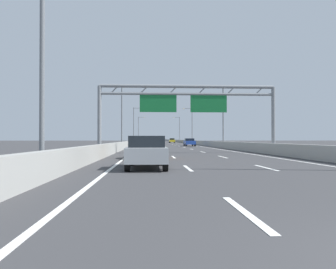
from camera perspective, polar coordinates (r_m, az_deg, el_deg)
ground_plane at (r=102.55m, az=-1.21°, el=-1.46°), size 260.00×260.00×0.00m
lane_dash_left_0 at (r=6.37m, az=13.02°, el=-12.83°), size 0.16×3.00×0.01m
lane_dash_left_1 at (r=15.14m, az=3.43°, el=-5.79°), size 0.16×3.00×0.01m
lane_dash_left_2 at (r=24.08m, az=0.96°, el=-3.90°), size 0.16×3.00×0.01m
lane_dash_left_3 at (r=33.05m, az=-0.17°, el=-3.04°), size 0.16×3.00×0.01m
lane_dash_left_4 at (r=42.04m, az=-0.82°, el=-2.54°), size 0.16×3.00×0.01m
lane_dash_left_5 at (r=51.03m, az=-1.23°, el=-2.22°), size 0.16×3.00×0.01m
lane_dash_left_6 at (r=60.02m, az=-1.53°, el=-1.99°), size 0.16×3.00×0.01m
lane_dash_left_7 at (r=69.02m, az=-1.74°, el=-1.82°), size 0.16×3.00×0.01m
lane_dash_left_8 at (r=78.01m, az=-1.91°, el=-1.70°), size 0.16×3.00×0.01m
lane_dash_left_9 at (r=87.01m, az=-2.04°, el=-1.59°), size 0.16×3.00×0.01m
lane_dash_left_10 at (r=96.01m, az=-2.15°, el=-1.51°), size 0.16×3.00×0.01m
lane_dash_left_11 at (r=105.00m, az=-2.24°, el=-1.44°), size 0.16×3.00×0.01m
lane_dash_left_12 at (r=114.00m, az=-2.31°, el=-1.39°), size 0.16×3.00×0.01m
lane_dash_left_13 at (r=123.00m, az=-2.37°, el=-1.34°), size 0.16×3.00×0.01m
lane_dash_left_14 at (r=132.00m, az=-2.43°, el=-1.29°), size 0.16×3.00×0.01m
lane_dash_left_15 at (r=141.00m, az=-2.48°, el=-1.26°), size 0.16×3.00×0.01m
lane_dash_left_16 at (r=150.00m, az=-2.52°, el=-1.22°), size 0.16×3.00×0.01m
lane_dash_left_17 at (r=159.00m, az=-2.56°, el=-1.20°), size 0.16×3.00×0.01m
lane_dash_right_1 at (r=15.96m, az=16.44°, el=-5.50°), size 0.16×3.00×0.01m
lane_dash_right_2 at (r=24.60m, az=9.37°, el=-3.82°), size 0.16×3.00×0.01m
lane_dash_right_3 at (r=33.44m, az=6.01°, el=-3.01°), size 0.16×3.00×0.01m
lane_dash_right_4 at (r=42.34m, az=4.06°, el=-2.52°), size 0.16×3.00×0.01m
lane_dash_right_5 at (r=51.28m, az=2.79°, el=-2.21°), size 0.16×3.00×0.01m
lane_dash_right_6 at (r=60.23m, az=1.90°, el=-1.99°), size 0.16×3.00×0.01m
lane_dash_right_7 at (r=69.20m, az=1.24°, el=-1.82°), size 0.16×3.00×0.01m
lane_dash_right_8 at (r=78.18m, az=0.73°, el=-1.69°), size 0.16×3.00×0.01m
lane_dash_right_9 at (r=87.16m, az=0.33°, el=-1.59°), size 0.16×3.00×0.01m
lane_dash_right_10 at (r=96.14m, az=-0.00°, el=-1.51°), size 0.16×3.00×0.01m
lane_dash_right_11 at (r=105.13m, az=-0.27°, el=-1.44°), size 0.16×3.00×0.01m
lane_dash_right_12 at (r=114.11m, az=-0.50°, el=-1.39°), size 0.16×3.00×0.01m
lane_dash_right_13 at (r=123.10m, az=-0.70°, el=-1.34°), size 0.16×3.00×0.01m
lane_dash_right_14 at (r=132.10m, az=-0.87°, el=-1.29°), size 0.16×3.00×0.01m
lane_dash_right_15 at (r=141.09m, az=-1.01°, el=-1.26°), size 0.16×3.00×0.01m
lane_dash_right_16 at (r=150.08m, az=-1.14°, el=-1.22°), size 0.16×3.00×0.01m
lane_dash_right_17 at (r=159.08m, az=-1.26°, el=-1.20°), size 0.16×3.00×0.01m
edge_line_left at (r=90.51m, az=-4.27°, el=-1.56°), size 0.16×176.00×0.01m
edge_line_right at (r=90.92m, az=2.36°, el=-1.56°), size 0.16×176.00×0.01m
barrier_left at (r=112.54m, az=-4.90°, el=-1.15°), size 0.45×220.00×0.95m
barrier_right at (r=112.97m, az=2.12°, el=-1.15°), size 0.45×220.00×0.95m
sign_gantry at (r=31.05m, az=3.23°, el=5.72°), size 16.60×0.36×6.36m
streetlamp_left_near at (r=14.26m, az=-19.83°, el=15.84°), size 2.58×0.28×9.50m
streetlamp_left_mid at (r=50.45m, az=-7.66°, el=3.90°), size 2.58×0.28×9.50m
streetlamp_right_mid at (r=51.48m, az=9.19°, el=3.81°), size 2.58×0.28×9.50m
streetlamp_left_far at (r=87.35m, az=-5.76°, el=1.95°), size 2.58×0.28×9.50m
streetlamp_right_far at (r=87.95m, az=4.01°, el=1.93°), size 2.58×0.28×9.50m
streetlamp_left_distant at (r=124.34m, az=-4.99°, el=1.16°), size 2.58×0.28×9.50m
streetlamp_right_distant at (r=124.76m, az=1.88°, el=1.15°), size 2.58×0.28×9.50m
yellow_car at (r=106.70m, az=0.69°, el=-1.03°), size 1.71×4.27×1.47m
green_car at (r=110.91m, az=-3.18°, el=-1.02°), size 1.73×4.19×1.42m
silver_car at (r=15.13m, az=-3.66°, el=-2.97°), size 1.77×4.14×1.47m
orange_car at (r=22.73m, az=-3.59°, el=-2.24°), size 1.77×4.40×1.45m
blue_car at (r=59.84m, az=3.70°, el=-1.31°), size 1.77×4.38×1.39m
black_car at (r=105.74m, az=-1.22°, el=-1.01°), size 1.83×4.49×1.58m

